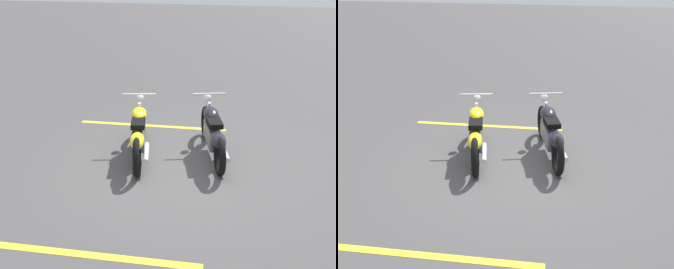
# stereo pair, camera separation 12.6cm
# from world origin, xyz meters

# --- Properties ---
(ground_plane) EXTENTS (60.00, 60.00, 0.00)m
(ground_plane) POSITION_xyz_m (0.00, 0.00, 0.00)
(ground_plane) COLOR #474444
(motorcycle_bright_foreground) EXTENTS (2.19, 0.81, 1.04)m
(motorcycle_bright_foreground) POSITION_xyz_m (-0.24, -0.63, 0.46)
(motorcycle_bright_foreground) COLOR black
(motorcycle_bright_foreground) RESTS_ON ground
(motorcycle_dark_foreground) EXTENTS (2.16, 0.86, 1.04)m
(motorcycle_dark_foreground) POSITION_xyz_m (-0.58, 0.66, 0.46)
(motorcycle_dark_foreground) COLOR black
(motorcycle_dark_foreground) RESTS_ON ground
(parking_stripe_near) EXTENTS (0.35, 3.20, 0.01)m
(parking_stripe_near) POSITION_xyz_m (-1.76, -0.82, 0.00)
(parking_stripe_near) COLOR yellow
(parking_stripe_near) RESTS_ON ground
(parking_stripe_mid) EXTENTS (0.35, 3.20, 0.01)m
(parking_stripe_mid) POSITION_xyz_m (2.57, -0.62, 0.00)
(parking_stripe_mid) COLOR yellow
(parking_stripe_mid) RESTS_ON ground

